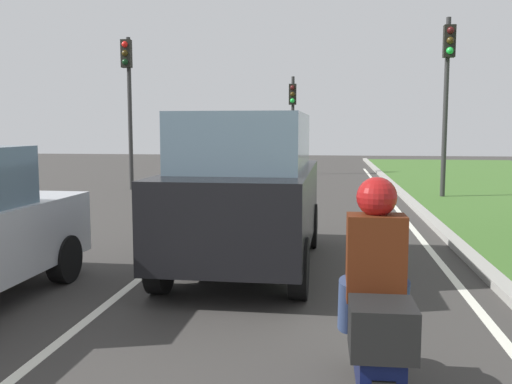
{
  "coord_description": "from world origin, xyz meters",
  "views": [
    {
      "loc": [
        1.89,
        0.58,
        2.08
      ],
      "look_at": [
        0.89,
        8.27,
        1.2
      ],
      "focal_mm": 39.97,
      "sensor_mm": 36.0,
      "label": 1
    }
  ],
  "objects": [
    {
      "name": "rider_person",
      "position": [
        2.21,
        4.57,
        1.19
      ],
      "size": [
        0.5,
        0.4,
        1.16
      ],
      "rotation": [
        0.0,
        0.0,
        0.02
      ],
      "color": "#4C1E0C",
      "rests_on": "ground"
    },
    {
      "name": "ground_plane",
      "position": [
        0.0,
        14.0,
        0.0
      ],
      "size": [
        60.0,
        60.0,
        0.0
      ],
      "primitive_type": "plane",
      "color": "#383533"
    },
    {
      "name": "curb_right",
      "position": [
        4.1,
        14.0,
        0.06
      ],
      "size": [
        0.24,
        48.0,
        0.12
      ],
      "primitive_type": "cube",
      "color": "#9E9B93",
      "rests_on": "ground"
    },
    {
      "name": "traffic_light_near_right",
      "position": [
        5.19,
        17.77,
        3.52
      ],
      "size": [
        0.32,
        0.5,
        5.22
      ],
      "color": "#2D2D2D",
      "rests_on": "ground"
    },
    {
      "name": "lane_line_center",
      "position": [
        -0.7,
        14.0,
        0.0
      ],
      "size": [
        0.12,
        32.0,
        0.01
      ],
      "primitive_type": "cube",
      "color": "silver",
      "rests_on": "ground"
    },
    {
      "name": "traffic_light_overhead_left",
      "position": [
        -4.77,
        18.95,
        3.47
      ],
      "size": [
        0.32,
        0.5,
        5.04
      ],
      "color": "#2D2D2D",
      "rests_on": "ground"
    },
    {
      "name": "motorcycle",
      "position": [
        2.21,
        4.52,
        0.57
      ],
      "size": [
        0.41,
        1.9,
        1.01
      ],
      "rotation": [
        0.0,
        0.0,
        0.02
      ],
      "color": "#0C143F",
      "rests_on": "ground"
    },
    {
      "name": "traffic_light_far_median",
      "position": [
        0.21,
        25.9,
        2.88
      ],
      "size": [
        0.32,
        0.5,
        4.32
      ],
      "color": "#2D2D2D",
      "rests_on": "ground"
    },
    {
      "name": "lane_line_right_edge",
      "position": [
        3.6,
        14.0,
        0.0
      ],
      "size": [
        0.12,
        32.0,
        0.01
      ],
      "primitive_type": "cube",
      "color": "silver",
      "rests_on": "ground"
    },
    {
      "name": "car_suv_ahead",
      "position": [
        0.67,
        8.85,
        1.17
      ],
      "size": [
        2.01,
        4.52,
        2.28
      ],
      "rotation": [
        0.0,
        0.0,
        -0.01
      ],
      "color": "black",
      "rests_on": "ground"
    }
  ]
}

